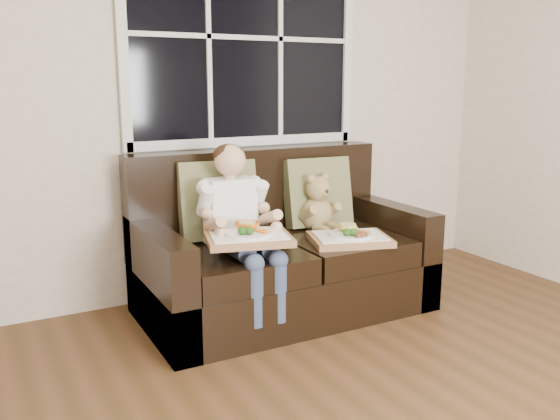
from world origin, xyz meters
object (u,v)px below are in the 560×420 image
teddy_bear (318,207)px  tray_left (248,236)px  tray_right (350,237)px  loveseat (279,259)px  child (238,214)px

teddy_bear → tray_left: (-0.66, -0.38, -0.02)m
teddy_bear → tray_right: size_ratio=0.70×
tray_right → loveseat: bearing=153.0°
child → tray_left: bearing=-98.8°
tray_right → teddy_bear: bearing=108.6°
tray_left → tray_right: tray_left is taller
tray_left → teddy_bear: bearing=44.6°
tray_left → tray_right: size_ratio=0.96×
child → tray_left: child is taller
teddy_bear → tray_right: (0.00, -0.36, -0.12)m
child → tray_right: child is taller
loveseat → tray_left: loveseat is taller
teddy_bear → tray_right: 0.38m
child → tray_left: (-0.03, -0.21, -0.07)m
tray_right → tray_left: bearing=-160.2°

